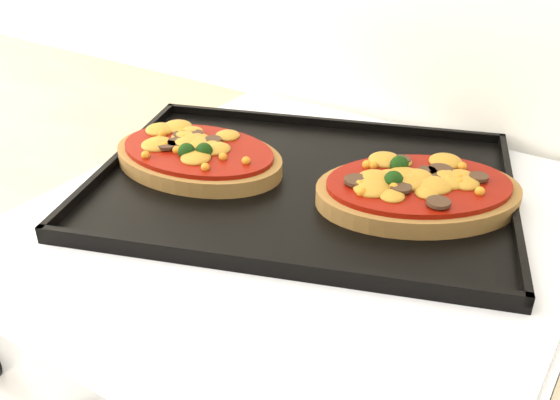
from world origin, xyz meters
The scene contains 3 objects.
baking_tray centered at (-0.03, 1.74, 0.92)m, with size 0.50×0.37×0.02m, color black.
pizza_left centered at (-0.17, 1.70, 0.94)m, with size 0.23×0.15×0.03m, color olive, non-canonical shape.
pizza_right centered at (0.10, 1.77, 0.94)m, with size 0.24×0.16×0.03m, color olive, non-canonical shape.
Camera 1 is at (0.31, 1.16, 1.28)m, focal length 40.00 mm.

